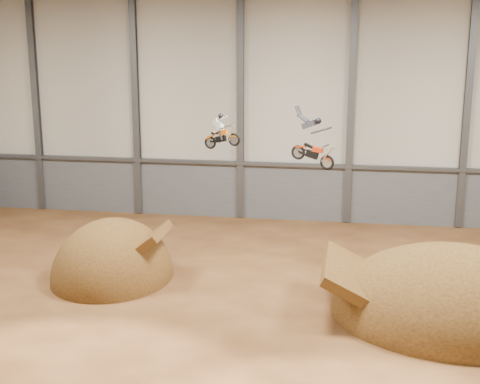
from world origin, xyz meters
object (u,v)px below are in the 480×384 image
Objects in this scene: landing_ramp at (450,315)px; fmx_rider_b at (311,138)px; takeoff_ramp at (113,277)px; fmx_rider_a at (223,129)px.

fmx_rider_b is at bearing 150.74° from landing_ramp.
landing_ramp is (15.46, -1.90, 0.00)m from takeoff_ramp.
fmx_rider_a is (-10.17, 2.72, 7.21)m from landing_ramp.
landing_ramp is at bearing -11.42° from fmx_rider_b.
landing_ramp is at bearing -7.01° from takeoff_ramp.
fmx_rider_b is at bearing 9.54° from takeoff_ramp.
takeoff_ramp is at bearing 172.99° from landing_ramp.
fmx_rider_a is (5.29, 0.82, 7.21)m from takeoff_ramp.
fmx_rider_a is at bearing 165.00° from landing_ramp.
landing_ramp reaches higher than takeoff_ramp.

